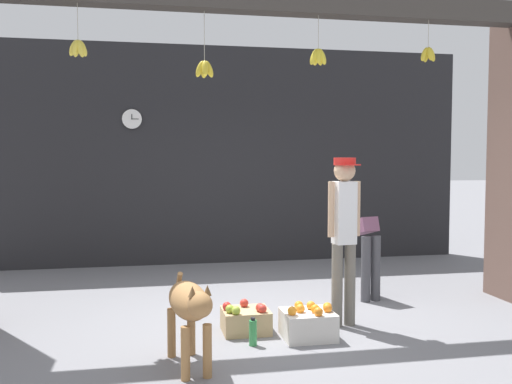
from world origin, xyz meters
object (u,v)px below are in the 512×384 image
at_px(fruit_crate_oranges, 308,323).
at_px(wall_clock, 132,119).
at_px(shopkeeper, 344,227).
at_px(fruit_crate_apples, 245,320).
at_px(water_bottle, 253,333).
at_px(dog, 190,305).
at_px(worker_stooping, 361,243).

height_order(fruit_crate_oranges, wall_clock, wall_clock).
bearing_deg(shopkeeper, fruit_crate_apples, -5.22).
bearing_deg(water_bottle, wall_clock, 105.59).
bearing_deg(water_bottle, fruit_crate_oranges, 10.90).
bearing_deg(dog, fruit_crate_apples, 136.08).
bearing_deg(worker_stooping, dog, -152.84).
xyz_separation_m(shopkeeper, worker_stooping, (0.59, 1.05, -0.33)).
height_order(fruit_crate_apples, water_bottle, fruit_crate_apples).
distance_m(water_bottle, wall_clock, 4.61).
bearing_deg(wall_clock, worker_stooping, -42.69).
relative_size(fruit_crate_oranges, water_bottle, 1.84).
xyz_separation_m(worker_stooping, wall_clock, (-2.68, 2.48, 1.58)).
bearing_deg(wall_clock, shopkeeper, -59.32).
relative_size(shopkeeper, fruit_crate_oranges, 3.59).
bearing_deg(wall_clock, dog, -83.42).
bearing_deg(water_bottle, shopkeeper, 22.65).
xyz_separation_m(dog, shopkeeper, (1.59, 0.86, 0.47)).
distance_m(dog, shopkeeper, 1.87).
distance_m(shopkeeper, fruit_crate_apples, 1.31).
distance_m(fruit_crate_apples, water_bottle, 0.39).
xyz_separation_m(fruit_crate_apples, wall_clock, (-1.10, 3.55, 2.12)).
xyz_separation_m(fruit_crate_apples, water_bottle, (-0.00, -0.39, -0.00)).
distance_m(worker_stooping, fruit_crate_oranges, 1.79).
height_order(worker_stooping, wall_clock, wall_clock).
bearing_deg(fruit_crate_apples, shopkeeper, 1.42).
xyz_separation_m(shopkeeper, fruit_crate_apples, (-0.99, -0.02, -0.86)).
bearing_deg(water_bottle, fruit_crate_apples, 89.69).
relative_size(fruit_crate_apples, water_bottle, 1.75).
height_order(fruit_crate_apples, wall_clock, wall_clock).
relative_size(dog, water_bottle, 4.03).
height_order(shopkeeper, fruit_crate_oranges, shopkeeper).
height_order(fruit_crate_oranges, fruit_crate_apples, fruit_crate_oranges).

